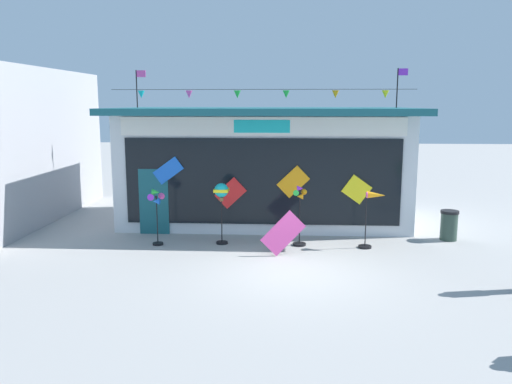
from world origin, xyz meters
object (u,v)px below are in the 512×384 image
object	(u,v)px
trash_bin	(449,225)
wind_spinner_far_left	(156,205)
display_kite_on_ground	(283,233)
wind_spinner_left	(221,195)
wind_spinner_center_left	(300,209)
wind_spinner_center_right	(373,209)
kite_shop_building	(265,164)

from	to	relation	value
trash_bin	wind_spinner_far_left	bearing A→B (deg)	-172.85
wind_spinner_far_left	display_kite_on_ground	xyz separation A→B (m)	(3.53, -0.79, -0.55)
trash_bin	display_kite_on_ground	bearing A→B (deg)	-159.15
wind_spinner_left	display_kite_on_ground	size ratio (longest dim) A/B	1.58
wind_spinner_left	wind_spinner_center_left	xyz separation A→B (m)	(2.19, -0.06, -0.37)
wind_spinner_center_right	display_kite_on_ground	xyz separation A→B (m)	(-2.44, -0.86, -0.49)
display_kite_on_ground	kite_shop_building	bearing A→B (deg)	98.97
wind_spinner_far_left	display_kite_on_ground	world-z (taller)	wind_spinner_far_left
kite_shop_building	wind_spinner_far_left	xyz separation A→B (m)	(-2.88, -3.37, -0.78)
kite_shop_building	wind_spinner_center_right	bearing A→B (deg)	-46.88
kite_shop_building	wind_spinner_center_left	world-z (taller)	kite_shop_building
wind_spinner_far_left	display_kite_on_ground	size ratio (longest dim) A/B	1.46
kite_shop_building	wind_spinner_center_left	distance (m)	3.49
wind_spinner_center_left	trash_bin	xyz separation A→B (m)	(4.37, 0.86, -0.60)
kite_shop_building	display_kite_on_ground	size ratio (longest dim) A/B	8.64
wind_spinner_far_left	wind_spinner_center_left	xyz separation A→B (m)	(3.99, 0.19, -0.11)
kite_shop_building	trash_bin	xyz separation A→B (m)	(5.48, -2.32, -1.48)
trash_bin	display_kite_on_ground	xyz separation A→B (m)	(-4.82, -1.84, 0.16)
trash_bin	kite_shop_building	bearing A→B (deg)	157.00
wind_spinner_far_left	wind_spinner_left	bearing A→B (deg)	7.96
display_kite_on_ground	wind_spinner_center_right	bearing A→B (deg)	19.42
wind_spinner_far_left	display_kite_on_ground	distance (m)	3.66
wind_spinner_far_left	trash_bin	bearing A→B (deg)	7.15
wind_spinner_center_left	wind_spinner_center_right	distance (m)	1.98
kite_shop_building	wind_spinner_center_left	xyz separation A→B (m)	(1.11, -3.19, -0.89)
kite_shop_building	display_kite_on_ground	world-z (taller)	kite_shop_building
display_kite_on_ground	trash_bin	bearing A→B (deg)	20.85
wind_spinner_center_left	wind_spinner_center_right	xyz separation A→B (m)	(1.98, -0.12, 0.05)
wind_spinner_center_left	wind_spinner_far_left	bearing A→B (deg)	-177.30
wind_spinner_left	display_kite_on_ground	bearing A→B (deg)	-30.84
wind_spinner_left	trash_bin	distance (m)	6.68
kite_shop_building	trash_bin	distance (m)	6.13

